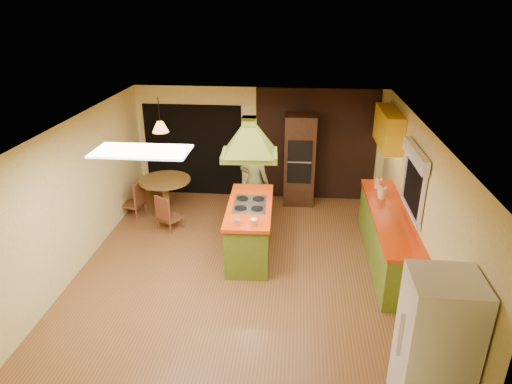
# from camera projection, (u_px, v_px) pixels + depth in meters

# --- Properties ---
(ground) EXTENTS (6.50, 6.50, 0.00)m
(ground) POSITION_uv_depth(u_px,v_px,m) (242.00, 271.00, 7.69)
(ground) COLOR brown
(ground) RESTS_ON ground
(room_walls) EXTENTS (5.50, 6.50, 6.50)m
(room_walls) POSITION_uv_depth(u_px,v_px,m) (241.00, 204.00, 7.20)
(room_walls) COLOR #F9F1B2
(room_walls) RESTS_ON ground
(ceiling_plane) EXTENTS (6.50, 6.50, 0.00)m
(ceiling_plane) POSITION_uv_depth(u_px,v_px,m) (240.00, 127.00, 6.71)
(ceiling_plane) COLOR silver
(ceiling_plane) RESTS_ON room_walls
(brick_panel) EXTENTS (2.64, 0.03, 2.50)m
(brick_panel) POSITION_uv_depth(u_px,v_px,m) (316.00, 145.00, 10.05)
(brick_panel) COLOR #381E14
(brick_panel) RESTS_ON ground
(nook_opening) EXTENTS (2.20, 0.03, 2.10)m
(nook_opening) POSITION_uv_depth(u_px,v_px,m) (194.00, 150.00, 10.36)
(nook_opening) COLOR black
(nook_opening) RESTS_ON ground
(right_counter) EXTENTS (0.62, 3.05, 0.92)m
(right_counter) POSITION_uv_depth(u_px,v_px,m) (387.00, 237.00, 7.85)
(right_counter) COLOR olive
(right_counter) RESTS_ON ground
(upper_cabinets) EXTENTS (0.34, 1.40, 0.70)m
(upper_cabinets) POSITION_uv_depth(u_px,v_px,m) (388.00, 128.00, 8.72)
(upper_cabinets) COLOR yellow
(upper_cabinets) RESTS_ON room_walls
(window_right) EXTENTS (0.12, 1.35, 1.06)m
(window_right) POSITION_uv_depth(u_px,v_px,m) (415.00, 170.00, 7.13)
(window_right) COLOR black
(window_right) RESTS_ON room_walls
(fluor_panel) EXTENTS (1.20, 0.60, 0.03)m
(fluor_panel) POSITION_uv_depth(u_px,v_px,m) (141.00, 151.00, 5.71)
(fluor_panel) COLOR white
(fluor_panel) RESTS_ON ceiling_plane
(kitchen_island) EXTENTS (0.83, 1.93, 0.96)m
(kitchen_island) POSITION_uv_depth(u_px,v_px,m) (250.00, 229.00, 8.09)
(kitchen_island) COLOR #5E721C
(kitchen_island) RESTS_ON ground
(range_hood) EXTENTS (0.95, 0.71, 0.78)m
(range_hood) POSITION_uv_depth(u_px,v_px,m) (249.00, 132.00, 7.39)
(range_hood) COLOR olive
(range_hood) RESTS_ON ceiling_plane
(man) EXTENTS (0.72, 0.58, 1.70)m
(man) POSITION_uv_depth(u_px,v_px,m) (254.00, 182.00, 9.13)
(man) COLOR brown
(man) RESTS_ON ground
(refrigerator) EXTENTS (0.72, 0.68, 1.73)m
(refrigerator) POSITION_uv_depth(u_px,v_px,m) (435.00, 348.00, 4.80)
(refrigerator) COLOR white
(refrigerator) RESTS_ON ground
(wall_oven) EXTENTS (0.67, 0.61, 2.00)m
(wall_oven) POSITION_uv_depth(u_px,v_px,m) (300.00, 160.00, 9.92)
(wall_oven) COLOR #3F2414
(wall_oven) RESTS_ON ground
(dining_table) EXTENTS (1.06, 1.06, 0.79)m
(dining_table) POSITION_uv_depth(u_px,v_px,m) (166.00, 189.00, 9.53)
(dining_table) COLOR brown
(dining_table) RESTS_ON ground
(chair_left) EXTENTS (0.49, 0.49, 0.74)m
(chair_left) POSITION_uv_depth(u_px,v_px,m) (132.00, 198.00, 9.58)
(chair_left) COLOR brown
(chair_left) RESTS_ON ground
(chair_near) EXTENTS (0.55, 0.55, 0.73)m
(chair_near) POSITION_uv_depth(u_px,v_px,m) (170.00, 212.00, 8.99)
(chair_near) COLOR brown
(chair_near) RESTS_ON ground
(pendant_lamp) EXTENTS (0.39, 0.39, 0.21)m
(pendant_lamp) POSITION_uv_depth(u_px,v_px,m) (160.00, 127.00, 9.00)
(pendant_lamp) COLOR #FF9E3F
(pendant_lamp) RESTS_ON ceiling_plane
(canister_large) EXTENTS (0.17, 0.17, 0.21)m
(canister_large) POSITION_uv_depth(u_px,v_px,m) (382.00, 193.00, 8.20)
(canister_large) COLOR #FFF3CD
(canister_large) RESTS_ON right_counter
(canister_medium) EXTENTS (0.17, 0.17, 0.19)m
(canister_medium) POSITION_uv_depth(u_px,v_px,m) (378.00, 183.00, 8.63)
(canister_medium) COLOR #FFE7CD
(canister_medium) RESTS_ON right_counter
(canister_small) EXTENTS (0.13, 0.13, 0.16)m
(canister_small) POSITION_uv_depth(u_px,v_px,m) (381.00, 190.00, 8.36)
(canister_small) COLOR #EEE4BF
(canister_small) RESTS_ON right_counter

